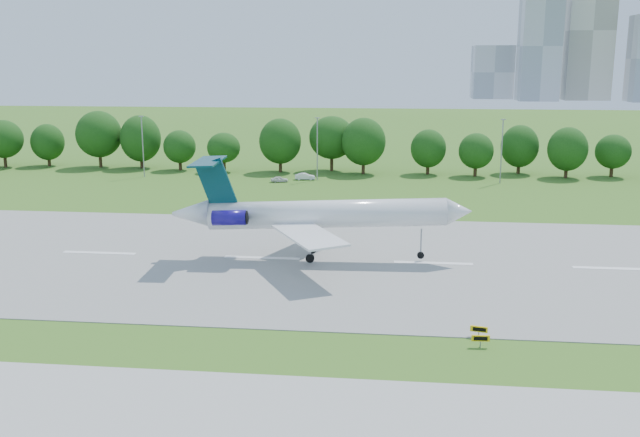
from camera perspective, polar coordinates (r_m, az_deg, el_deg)
The scene contains 10 objects.
ground at distance 59.41m, azimuth 10.11°, elevation -10.25°, with size 600.00×600.00×0.00m, color #37681B.
runway at distance 83.00m, azimuth 9.05°, elevation -3.56°, with size 400.00×45.00×0.08m, color gray.
tree_line at distance 147.71m, azimuth 8.00°, elevation 5.92°, with size 288.40×8.40×10.40m.
light_poles at distance 137.71m, azimuth 7.07°, elevation 5.54°, with size 175.90×0.25×12.19m.
skyline at distance 457.46m, azimuth 20.07°, elevation 12.72°, with size 127.00×52.00×80.00m.
airliner at distance 82.02m, azimuth -0.66°, elevation 0.44°, with size 34.74×25.30×11.73m.
taxi_sign_left at distance 61.94m, azimuth 12.60°, elevation -8.65°, with size 1.45×0.47×1.02m.
taxi_sign_centre at distance 60.02m, azimuth 12.72°, elevation -9.34°, with size 1.48×0.25×1.04m.
service_vehicle_a at distance 139.75m, azimuth -1.21°, elevation 3.38°, with size 1.37×3.94×1.30m, color white.
service_vehicle_b at distance 137.13m, azimuth -3.27°, elevation 3.15°, with size 1.33×3.30×1.13m, color silver.
Camera 1 is at (-4.22, -54.71, 22.77)m, focal length 40.00 mm.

